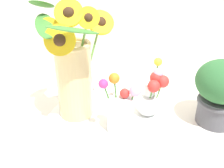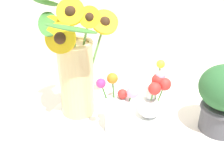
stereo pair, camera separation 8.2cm
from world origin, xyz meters
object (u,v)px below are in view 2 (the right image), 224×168
at_px(serving_tray, 112,122).
at_px(vase_bulb_right, 153,98).
at_px(mason_jar_sunflowers, 76,69).
at_px(vase_small_center, 118,111).

relative_size(serving_tray, vase_bulb_right, 2.22).
bearing_deg(mason_jar_sunflowers, serving_tray, -21.30).
bearing_deg(vase_bulb_right, vase_small_center, -144.47).
bearing_deg(mason_jar_sunflowers, vase_bulb_right, -5.29).
bearing_deg(vase_bulb_right, serving_tray, -170.14).
distance_m(serving_tray, vase_small_center, 0.10).
bearing_deg(vase_small_center, vase_bulb_right, 35.53).
bearing_deg(mason_jar_sunflowers, vase_small_center, -36.84).
xyz_separation_m(serving_tray, mason_jar_sunflowers, (-0.12, 0.05, 0.18)).
bearing_deg(vase_small_center, mason_jar_sunflowers, 143.16).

